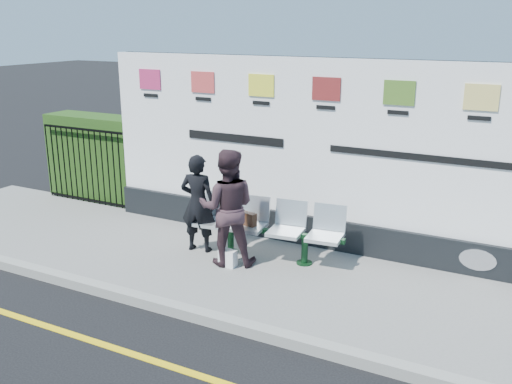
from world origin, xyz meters
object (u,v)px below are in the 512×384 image
bench (267,243)px  woman_right (227,208)px  woman_left (198,203)px  billboard (325,168)px

bench → woman_right: 0.89m
bench → woman_left: (-1.11, -0.21, 0.54)m
bench → billboard: bearing=51.1°
billboard → woman_left: billboard is taller
bench → woman_right: size_ratio=1.32×
woman_left → woman_right: 0.72m
woman_right → woman_left: bearing=-43.8°
billboard → bench: size_ratio=3.44×
bench → woman_left: size_ratio=1.48×
billboard → woman_right: billboard is taller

